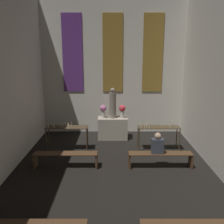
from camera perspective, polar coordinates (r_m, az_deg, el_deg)
wall_back at (r=10.83m, az=-0.03°, el=10.40°), size 6.28×0.16×5.74m
altar at (r=10.30m, az=-0.01°, el=-3.69°), size 1.19×0.64×0.88m
statue at (r=10.05m, az=-0.02°, el=1.83°), size 0.27×0.27×1.22m
flower_vase_left at (r=10.11m, az=-2.21°, el=0.46°), size 0.26×0.26×0.53m
flower_vase_right at (r=10.11m, az=2.18°, el=0.47°), size 0.26×0.26×0.53m
candle_rack_left at (r=9.15m, az=-10.45°, el=-4.00°), size 1.50×0.46×1.06m
candle_rack_right at (r=9.16m, az=10.37°, el=-3.98°), size 1.50×0.46×1.06m
pew_back_left at (r=7.92m, az=-10.73°, el=-10.07°), size 1.96×0.36×0.47m
pew_back_right at (r=7.93m, az=10.80°, el=-10.04°), size 1.96×0.36×0.47m
person_seated at (r=7.76m, az=10.18°, el=-7.29°), size 0.36×0.24×0.65m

